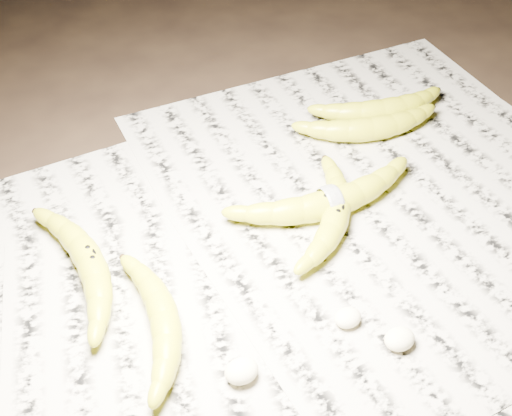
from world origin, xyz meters
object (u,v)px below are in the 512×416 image
banana_left_a (90,260)px  banana_upper_b (382,108)px  banana_taped (331,201)px  banana_upper_a (371,127)px  banana_center (337,213)px  banana_left_b (164,318)px

banana_left_a → banana_upper_b: size_ratio=1.14×
banana_left_a → banana_upper_b: same height
banana_taped → banana_upper_a: bearing=43.3°
banana_left_a → banana_upper_a: (0.43, 0.06, 0.00)m
banana_upper_a → banana_upper_b: bearing=52.1°
banana_left_a → banana_upper_a: 0.43m
banana_center → banana_upper_a: size_ratio=1.00×
banana_taped → banana_upper_a: size_ratio=1.26×
banana_left_b → banana_upper_b: (0.42, 0.21, 0.00)m
banana_upper_a → banana_upper_b: (0.04, 0.03, 0.00)m
banana_left_b → banana_upper_b: bearing=-51.4°
banana_upper_a → banana_taped: bearing=-125.9°
banana_left_b → banana_upper_a: size_ratio=0.95×
banana_taped → banana_center: bearing=-94.5°
banana_upper_b → banana_upper_a: bearing=-129.5°
banana_center → banana_taped: banana_taped is taller
banana_left_b → banana_upper_b: banana_upper_b is taller
banana_left_a → banana_taped: 0.30m
banana_center → banana_taped: 0.02m
banana_left_b → banana_taped: bearing=-61.6°
banana_left_a → banana_left_b: 0.12m
banana_left_a → banana_center: (0.29, -0.06, -0.00)m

